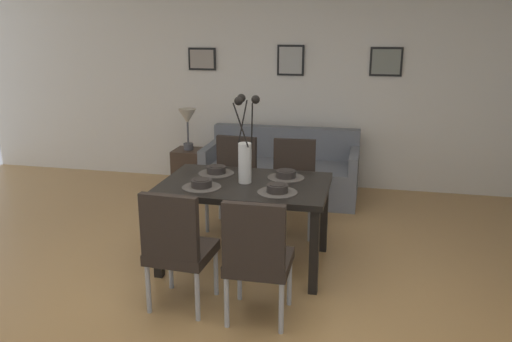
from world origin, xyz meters
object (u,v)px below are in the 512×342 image
dining_table (245,192)px  bowl_far_right (286,173)px  dining_chair_near_right (233,178)px  framed_picture_left (202,59)px  dining_chair_far_right (293,182)px  framed_picture_right (386,62)px  centerpiece_vase (245,150)px  side_table (189,170)px  bowl_near_left (201,183)px  sofa (282,174)px  dining_chair_near_left (177,245)px  dining_chair_far_left (257,255)px  table_lamp (187,120)px  bowl_near_right (216,169)px  bowl_far_left (277,188)px

dining_table → bowl_far_right: (0.32, 0.21, 0.13)m
dining_chair_near_right → framed_picture_left: size_ratio=2.54×
dining_chair_far_right → framed_picture_right: size_ratio=2.42×
dining_chair_near_right → centerpiece_vase: size_ratio=1.25×
dining_table → centerpiece_vase: bearing=55.3°
dining_chair_near_right → side_table: 1.36m
bowl_near_left → framed_picture_right: framed_picture_right is taller
dining_chair_near_right → dining_chair_far_right: bearing=-0.2°
dining_chair_far_right → sofa: (-0.29, 1.04, -0.23)m
framed_picture_left → centerpiece_vase: bearing=-64.5°
dining_chair_near_left → framed_picture_right: (1.44, 3.26, 1.08)m
dining_chair_far_left → table_lamp: 3.16m
bowl_far_right → framed_picture_left: 2.77m
sofa → framed_picture_left: 1.82m
bowl_near_left → side_table: 2.32m
dining_chair_near_left → table_lamp: table_lamp is taller
bowl_near_left → sofa: bearing=81.6°
sofa → side_table: sofa is taller
dining_chair_near_right → table_lamp: (-0.85, 1.04, 0.38)m
bowl_near_right → framed_picture_right: bearing=56.4°
bowl_far_left → bowl_far_right: (0.00, 0.42, 0.00)m
bowl_far_right → dining_chair_far_left: bearing=-90.8°
dining_table → table_lamp: (-1.18, 1.88, 0.24)m
dining_chair_near_left → dining_chair_near_right: (-0.04, 1.69, 0.00)m
dining_chair_far_right → bowl_far_left: (0.03, -1.05, 0.27)m
side_table → centerpiece_vase: bearing=-57.8°
side_table → table_lamp: table_lamp is taller
side_table → framed_picture_right: 2.74m
sofa → framed_picture_left: size_ratio=5.00×
bowl_near_right → bowl_near_left: bearing=-90.0°
dining_table → bowl_near_right: (-0.32, 0.21, 0.13)m
side_table → bowl_near_left: bearing=-67.4°
sofa → bowl_near_right: bearing=-100.4°
dining_chair_far_right → bowl_near_left: (-0.60, -1.05, 0.27)m
bowl_near_right → dining_chair_near_left: bearing=-88.9°
centerpiece_vase → bowl_far_right: size_ratio=4.32×
dining_chair_near_left → bowl_far_right: dining_chair_near_left is taller
dining_chair_near_right → table_lamp: 1.39m
dining_chair_far_right → table_lamp: (-1.47, 1.04, 0.38)m
dining_chair_far_right → table_lamp: table_lamp is taller
bowl_far_right → table_lamp: table_lamp is taller
framed_picture_right → framed_picture_left: bearing=180.0°
sofa → dining_chair_far_left: bearing=-83.7°
dining_chair_near_left → centerpiece_vase: bearing=70.7°
bowl_near_right → dining_chair_far_left: bearing=-60.7°
sofa → dining_chair_far_right: bearing=-74.3°
dining_chair_far_left → bowl_far_right: bearing=89.2°
bowl_far_left → bowl_near_left: bearing=180.0°
dining_chair_near_right → bowl_far_right: dining_chair_near_right is taller
dining_chair_far_left → sofa: dining_chair_far_left is taller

